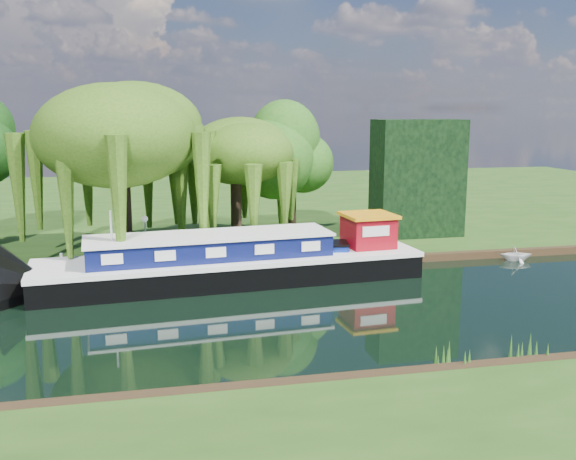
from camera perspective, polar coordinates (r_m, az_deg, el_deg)
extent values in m
plane|color=black|center=(28.92, -13.47, -8.08)|extent=(120.00, 120.00, 0.00)
cube|color=#1D3D10|center=(62.06, -12.87, 2.19)|extent=(120.00, 52.00, 0.45)
cube|color=black|center=(34.73, -5.03, -3.76)|extent=(20.76, 6.25, 1.36)
cube|color=silver|center=(34.54, -5.05, -2.48)|extent=(20.88, 6.35, 0.25)
cube|color=#0C1244|center=(34.19, -6.93, -1.49)|extent=(12.91, 4.33, 1.08)
cube|color=silver|center=(34.06, -6.96, -0.49)|extent=(13.16, 4.57, 0.14)
cube|color=maroon|center=(36.76, 7.14, -0.14)|extent=(2.70, 2.70, 1.70)
cube|color=orange|center=(36.59, 7.18, 1.31)|extent=(3.01, 3.01, 0.18)
cylinder|color=silver|center=(33.54, -15.40, -0.61)|extent=(0.11, 0.11, 2.73)
cube|color=navy|center=(35.92, -2.34, -3.46)|extent=(13.75, 4.39, 1.02)
cube|color=navy|center=(35.71, -2.35, -2.01)|extent=(9.64, 3.18, 0.85)
cube|color=black|center=(35.60, -2.35, -1.26)|extent=(9.77, 3.31, 0.11)
cube|color=silver|center=(34.99, -8.17, -2.30)|extent=(0.68, 0.16, 0.36)
cube|color=silver|center=(34.86, -4.28, -2.28)|extent=(0.68, 0.16, 0.36)
cube|color=silver|center=(34.88, -0.38, -2.24)|extent=(0.68, 0.16, 0.36)
cube|color=silver|center=(35.07, 3.50, -2.19)|extent=(0.68, 0.16, 0.36)
imported|color=silver|center=(41.79, 19.55, -2.58)|extent=(2.21, 1.99, 1.03)
cylinder|color=black|center=(38.88, -14.25, 1.83)|extent=(0.76, 0.76, 5.85)
ellipsoid|color=#2C4E10|center=(38.47, -14.55, 8.06)|extent=(8.17, 8.17, 5.28)
cylinder|color=black|center=(41.22, -4.62, 1.61)|extent=(0.62, 0.62, 4.42)
ellipsoid|color=#2C4E10|center=(40.83, -4.69, 6.03)|extent=(6.03, 6.03, 3.90)
cylinder|color=black|center=(44.45, 0.38, 3.41)|extent=(0.61, 0.61, 6.10)
ellipsoid|color=#1F4E13|center=(44.20, 0.38, 6.62)|extent=(4.88, 4.88, 4.88)
cube|color=black|center=(45.42, 11.42, 4.56)|extent=(6.00, 3.00, 8.00)
cylinder|color=silver|center=(38.67, -12.53, -0.90)|extent=(0.10, 0.10, 2.20)
sphere|color=white|center=(38.44, -12.61, 0.97)|extent=(0.36, 0.36, 0.36)
cylinder|color=silver|center=(37.07, -19.48, -2.71)|extent=(0.16, 0.16, 1.00)
cylinder|color=silver|center=(36.80, -8.61, -2.30)|extent=(0.16, 0.16, 1.00)
cylinder|color=silver|center=(37.62, 0.55, -1.90)|extent=(0.16, 0.16, 1.00)
cone|color=#235416|center=(25.25, 20.26, -9.95)|extent=(1.20, 1.20, 1.10)
cone|color=#235416|center=(23.76, 14.15, -10.92)|extent=(1.20, 1.20, 1.10)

